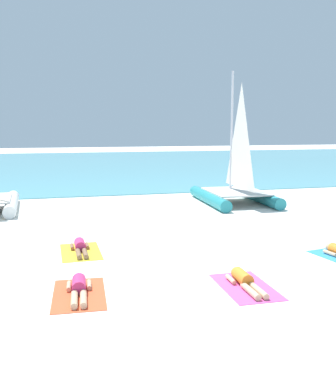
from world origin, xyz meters
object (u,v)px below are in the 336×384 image
(towel_leftmost, at_px, (79,294))
(towel_center_right, at_px, (246,287))
(towel_center_left, at_px, (81,252))
(sunbather_leftmost, at_px, (79,288))
(sunbather_center_right, at_px, (245,280))
(sailboat_teal, at_px, (235,184))
(sunbather_center_left, at_px, (80,247))

(towel_leftmost, bearing_deg, towel_center_right, -7.67)
(towel_center_left, bearing_deg, towel_center_right, -47.55)
(sunbather_leftmost, xyz_separation_m, sunbather_center_right, (3.64, -0.49, 0.00))
(towel_center_right, bearing_deg, sunbather_leftmost, 171.29)
(sailboat_teal, height_order, towel_leftmost, sailboat_teal)
(sunbather_leftmost, xyz_separation_m, towel_center_right, (3.64, -0.56, -0.13))
(towel_leftmost, height_order, sunbather_center_left, sunbather_center_left)
(towel_center_right, bearing_deg, sailboat_teal, 68.03)
(towel_leftmost, bearing_deg, sunbather_center_left, 86.29)
(sunbather_center_right, bearing_deg, towel_center_right, -90.00)
(towel_center_left, bearing_deg, sailboat_teal, 40.34)
(sailboat_teal, distance_m, sunbather_leftmost, 12.33)
(towel_leftmost, bearing_deg, sunbather_leftmost, 86.71)
(sailboat_teal, bearing_deg, towel_leftmost, -126.87)
(towel_leftmost, distance_m, sunbather_center_right, 3.67)
(sailboat_teal, relative_size, towel_center_right, 3.24)
(towel_center_left, relative_size, towel_center_right, 1.00)
(sailboat_teal, height_order, towel_center_left, sailboat_teal)
(towel_leftmost, distance_m, sunbather_leftmost, 0.14)
(sunbather_leftmost, xyz_separation_m, towel_center_left, (0.21, 3.19, -0.13))
(towel_center_right, bearing_deg, towel_leftmost, 172.33)
(towel_center_left, xyz_separation_m, towel_center_right, (3.43, -3.75, 0.00))
(sailboat_teal, bearing_deg, towel_center_left, -137.80)
(sunbather_leftmost, bearing_deg, sunbather_center_right, -4.38)
(towel_leftmost, relative_size, sunbather_leftmost, 1.21)
(sunbather_leftmost, distance_m, sunbather_center_right, 3.67)
(sunbather_center_right, bearing_deg, sailboat_teal, 68.86)
(towel_leftmost, xyz_separation_m, towel_center_left, (0.22, 3.26, 0.00))
(sunbather_leftmost, height_order, towel_center_right, sunbather_leftmost)
(sailboat_teal, relative_size, towel_leftmost, 3.24)
(towel_leftmost, xyz_separation_m, sunbather_center_left, (0.22, 3.32, 0.13))
(sunbather_leftmost, relative_size, sunbather_center_right, 1.00)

